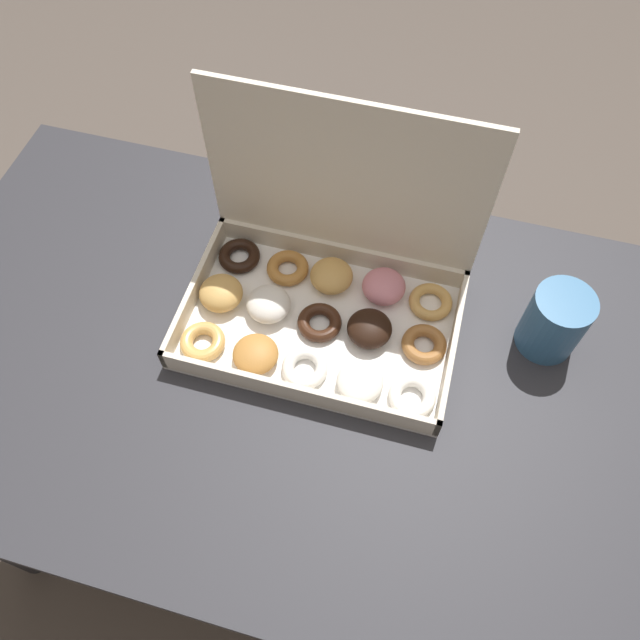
{
  "coord_description": "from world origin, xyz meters",
  "views": [
    {
      "loc": [
        0.15,
        -0.39,
        1.51
      ],
      "look_at": [
        0.02,
        0.07,
        0.72
      ],
      "focal_mm": 35.0,
      "sensor_mm": 36.0,
      "label": 1
    }
  ],
  "objects": [
    {
      "name": "ground_plane",
      "position": [
        0.0,
        0.0,
        0.0
      ],
      "size": [
        8.0,
        8.0,
        0.0
      ],
      "primitive_type": "plane",
      "color": "#564C44"
    },
    {
      "name": "dining_table",
      "position": [
        0.0,
        0.0,
        0.6
      ],
      "size": [
        1.2,
        0.71,
        0.7
      ],
      "color": "#2D2D33",
      "rests_on": "ground_plane"
    },
    {
      "name": "donut_box",
      "position": [
        0.02,
        0.1,
        0.76
      ],
      "size": [
        0.4,
        0.26,
        0.31
      ],
      "color": "white",
      "rests_on": "dining_table"
    },
    {
      "name": "coffee_mug",
      "position": [
        0.35,
        0.13,
        0.76
      ],
      "size": [
        0.09,
        0.09,
        0.11
      ],
      "color": "teal",
      "rests_on": "dining_table"
    }
  ]
}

